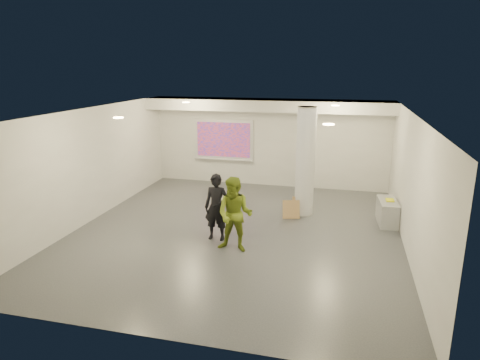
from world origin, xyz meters
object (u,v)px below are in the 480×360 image
(projection_screen, at_px, (224,140))
(woman, at_px, (217,207))
(column, at_px, (305,162))
(man, at_px, (235,215))
(credenza, at_px, (387,212))

(projection_screen, bearing_deg, woman, -75.82)
(column, xyz_separation_m, man, (-1.25, -2.87, -0.65))
(woman, bearing_deg, column, 52.05)
(man, bearing_deg, projection_screen, 110.87)
(column, bearing_deg, woman, -128.16)
(credenza, distance_m, woman, 4.60)
(column, distance_m, woman, 3.06)
(projection_screen, relative_size, woman, 1.31)
(woman, bearing_deg, projection_screen, 104.38)
(projection_screen, xyz_separation_m, woman, (1.26, -4.99, -0.72))
(credenza, xyz_separation_m, woman, (-4.06, -2.10, 0.49))
(credenza, distance_m, man, 4.39)
(credenza, height_order, woman, woman)
(man, bearing_deg, column, 68.81)
(column, bearing_deg, credenza, -6.15)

